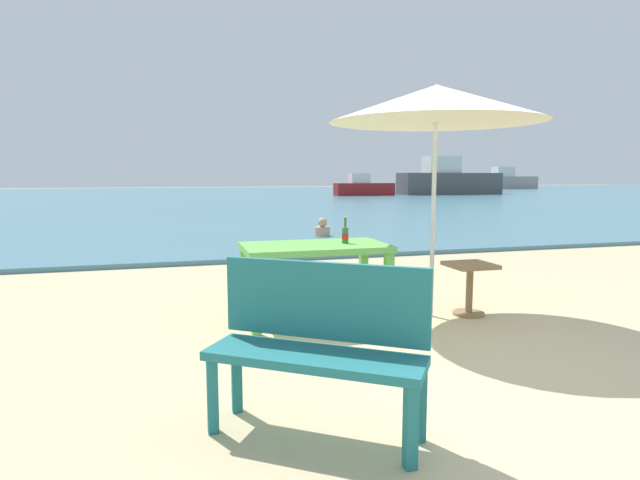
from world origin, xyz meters
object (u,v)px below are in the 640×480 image
(beer_bottle_amber, at_px, (345,234))
(patio_umbrella, at_px, (436,104))
(boat_tanker, at_px, (363,188))
(bench_teal_center, at_px, (318,338))
(picnic_table_green, at_px, (315,255))
(boat_barge, at_px, (507,181))
(boat_ferry, at_px, (448,181))
(swimmer_person, at_px, (322,229))
(side_table_wood, at_px, (470,281))

(beer_bottle_amber, relative_size, patio_umbrella, 0.12)
(boat_tanker, bearing_deg, beer_bottle_amber, -111.12)
(beer_bottle_amber, height_order, bench_teal_center, beer_bottle_amber)
(picnic_table_green, distance_m, patio_umbrella, 1.89)
(patio_umbrella, bearing_deg, boat_barge, 53.61)
(patio_umbrella, distance_m, boat_ferry, 32.62)
(swimmer_person, bearing_deg, boat_barge, 49.40)
(beer_bottle_amber, xyz_separation_m, boat_barge, (30.18, 39.60, -0.00))
(patio_umbrella, bearing_deg, bench_teal_center, -131.31)
(beer_bottle_amber, xyz_separation_m, boat_ferry, (17.16, 28.07, 0.18))
(patio_umbrella, relative_size, boat_barge, 0.39)
(beer_bottle_amber, relative_size, boat_tanker, 0.07)
(bench_teal_center, bearing_deg, boat_ferry, 59.16)
(beer_bottle_amber, height_order, boat_ferry, boat_ferry)
(side_table_wood, bearing_deg, swimmer_person, 87.12)
(patio_umbrella, distance_m, bench_teal_center, 3.10)
(boat_tanker, xyz_separation_m, boat_ferry, (6.47, 0.39, 0.43))
(bench_teal_center, bearing_deg, side_table_wood, 41.89)
(bench_teal_center, bearing_deg, picnic_table_green, 75.01)
(bench_teal_center, relative_size, swimmer_person, 2.90)
(swimmer_person, height_order, boat_ferry, boat_ferry)
(side_table_wood, distance_m, boat_barge, 49.22)
(beer_bottle_amber, distance_m, swimmer_person, 6.48)
(bench_teal_center, xyz_separation_m, boat_barge, (31.08, 41.77, 0.31))
(side_table_wood, distance_m, boat_ferry, 32.47)
(boat_ferry, bearing_deg, patio_umbrella, -119.98)
(beer_bottle_amber, distance_m, boat_tanker, 29.67)
(side_table_wood, relative_size, boat_tanker, 0.14)
(boat_ferry, bearing_deg, side_table_wood, -119.31)
(beer_bottle_amber, relative_size, boat_ferry, 0.04)
(picnic_table_green, bearing_deg, side_table_wood, -9.17)
(patio_umbrella, distance_m, boat_barge, 49.42)
(picnic_table_green, bearing_deg, bench_teal_center, -104.99)
(boat_barge, bearing_deg, side_table_wood, -125.97)
(patio_umbrella, bearing_deg, picnic_table_green, 171.05)
(boat_ferry, bearing_deg, picnic_table_green, -121.91)
(swimmer_person, bearing_deg, side_table_wood, -92.88)
(patio_umbrella, bearing_deg, side_table_wood, -9.82)
(patio_umbrella, relative_size, boat_ferry, 0.32)
(picnic_table_green, relative_size, bench_teal_center, 1.18)
(patio_umbrella, height_order, swimmer_person, patio_umbrella)
(boat_barge, bearing_deg, boat_ferry, -138.47)
(bench_teal_center, bearing_deg, boat_tanker, 68.79)
(picnic_table_green, relative_size, boat_barge, 0.24)
(bench_teal_center, distance_m, swimmer_person, 8.79)
(patio_umbrella, height_order, boat_tanker, patio_umbrella)
(picnic_table_green, bearing_deg, boat_ferry, 58.09)
(swimmer_person, bearing_deg, beer_bottle_amber, -104.31)
(beer_bottle_amber, relative_size, side_table_wood, 0.49)
(side_table_wood, xyz_separation_m, boat_tanker, (9.42, 27.92, 0.25))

